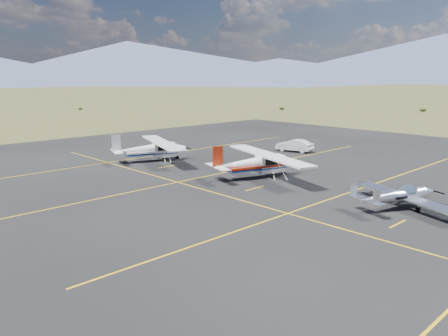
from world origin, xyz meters
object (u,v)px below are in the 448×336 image
aircraft_low_wing (400,196)px  aircraft_cessna (256,163)px  aircraft_plain (152,149)px  sedan (294,145)px

aircraft_low_wing → aircraft_cessna: aircraft_cessna is taller
aircraft_cessna → aircraft_plain: size_ratio=1.04×
aircraft_low_wing → aircraft_cessna: (-0.22, 12.03, 0.42)m
aircraft_plain → aircraft_low_wing: bearing=-64.2°
aircraft_cessna → sedan: aircraft_cessna is taller
sedan → aircraft_plain: bearing=-36.1°
aircraft_low_wing → aircraft_plain: aircraft_plain is taller
aircraft_cessna → sedan: bearing=42.4°
aircraft_cessna → sedan: size_ratio=2.74×
aircraft_plain → sedan: (14.62, -6.27, -0.55)m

